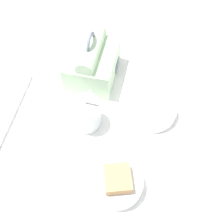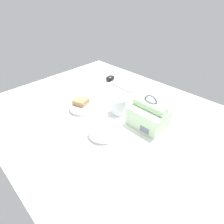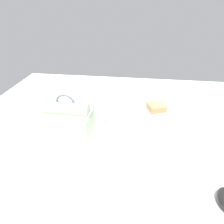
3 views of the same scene
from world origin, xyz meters
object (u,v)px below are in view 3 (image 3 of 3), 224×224
soup_cup (115,122)px  lunch_bag (68,120)px  bento_bowl_snacks (104,104)px  bento_bowl_sandwich (155,112)px  keyboard (132,197)px

soup_cup → lunch_bag: bearing=8.1°
lunch_bag → soup_cup: 18.35cm
lunch_bag → bento_bowl_snacks: 24.40cm
soup_cup → bento_bowl_snacks: size_ratio=1.13×
lunch_bag → bento_bowl_sandwich: 38.92cm
keyboard → soup_cup: (7.84, -28.24, 3.89)cm
lunch_bag → bento_bowl_sandwich: size_ratio=1.37×
keyboard → bento_bowl_snacks: (15.07, -47.09, 0.98)cm
keyboard → lunch_bag: 36.88cm
lunch_bag → soup_cup: bearing=-171.9°
keyboard → soup_cup: soup_cup is taller
keyboard → bento_bowl_sandwich: bento_bowl_sandwich is taller
keyboard → soup_cup: 29.57cm
bento_bowl_sandwich → keyboard: bearing=77.0°
lunch_bag → bento_bowl_snacks: lunch_bag is taller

